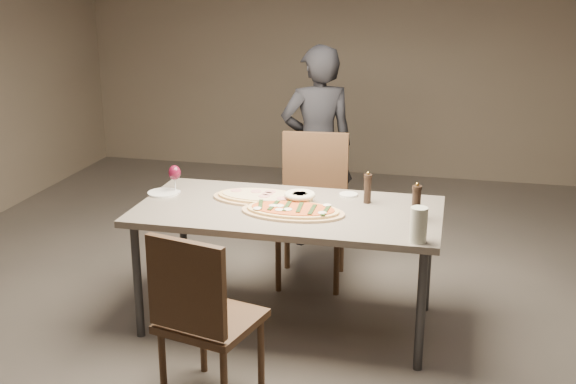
% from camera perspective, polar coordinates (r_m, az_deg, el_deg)
% --- Properties ---
extents(room, '(7.00, 7.00, 7.00)m').
position_cam_1_polar(room, '(4.11, 0.00, 7.33)').
color(room, '#59524D').
rests_on(room, ground).
extents(dining_table, '(1.80, 0.90, 0.75)m').
position_cam_1_polar(dining_table, '(4.29, 0.00, -2.00)').
color(dining_table, slate).
rests_on(dining_table, ground).
extents(zucchini_pizza, '(0.61, 0.34, 0.05)m').
position_cam_1_polar(zucchini_pizza, '(4.18, 0.37, -1.48)').
color(zucchini_pizza, tan).
rests_on(zucchini_pizza, dining_table).
extents(ham_pizza, '(0.59, 0.33, 0.04)m').
position_cam_1_polar(ham_pizza, '(4.43, -2.23, -0.39)').
color(ham_pizza, tan).
rests_on(ham_pizza, dining_table).
extents(bread_basket, '(0.19, 0.19, 0.07)m').
position_cam_1_polar(bread_basket, '(4.35, 0.94, -0.39)').
color(bread_basket, beige).
rests_on(bread_basket, dining_table).
extents(oil_dish, '(0.12, 0.12, 0.01)m').
position_cam_1_polar(oil_dish, '(4.52, 4.80, -0.21)').
color(oil_dish, white).
rests_on(oil_dish, dining_table).
extents(pepper_mill_left, '(0.05, 0.05, 0.20)m').
position_cam_1_polar(pepper_mill_left, '(4.37, 6.31, 0.30)').
color(pepper_mill_left, black).
rests_on(pepper_mill_left, dining_table).
extents(pepper_mill_right, '(0.06, 0.06, 0.22)m').
position_cam_1_polar(pepper_mill_right, '(4.12, 10.10, -0.77)').
color(pepper_mill_right, black).
rests_on(pepper_mill_right, dining_table).
extents(carafe, '(0.09, 0.09, 0.19)m').
position_cam_1_polar(carafe, '(3.79, 10.28, -2.57)').
color(carafe, silver).
rests_on(carafe, dining_table).
extents(wine_glass, '(0.08, 0.08, 0.18)m').
position_cam_1_polar(wine_glass, '(4.60, -8.95, 1.45)').
color(wine_glass, silver).
rests_on(wine_glass, dining_table).
extents(side_plate, '(0.19, 0.19, 0.01)m').
position_cam_1_polar(side_plate, '(4.61, -9.84, -0.07)').
color(side_plate, white).
rests_on(side_plate, dining_table).
extents(chair_near, '(0.53, 0.53, 0.93)m').
position_cam_1_polar(chair_near, '(3.57, -6.88, -9.36)').
color(chair_near, '#432C1C').
rests_on(chair_near, ground).
extents(chair_far, '(0.52, 0.52, 1.02)m').
position_cam_1_polar(chair_far, '(5.01, 1.98, -0.58)').
color(chair_far, '#432C1C').
rests_on(chair_far, ground).
extents(diner, '(0.68, 0.58, 1.57)m').
position_cam_1_polar(diner, '(5.60, 2.33, 3.59)').
color(diner, black).
rests_on(diner, ground).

